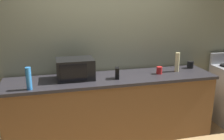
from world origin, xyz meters
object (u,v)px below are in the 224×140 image
at_px(microwave, 75,69).
at_px(mug_black, 190,65).
at_px(mug_red, 159,70).
at_px(bottle_spray_cleaner, 29,79).
at_px(bottle_hand_soap, 177,62).
at_px(cordless_phone, 117,73).

distance_m(microwave, mug_black, 1.75).
bearing_deg(mug_red, bottle_spray_cleaner, -172.71).
bearing_deg(bottle_hand_soap, mug_black, 21.50).
distance_m(cordless_phone, mug_black, 1.24).
height_order(cordless_phone, bottle_hand_soap, bottle_hand_soap).
xyz_separation_m(microwave, bottle_hand_soap, (1.46, -0.00, 0.00)).
distance_m(microwave, bottle_hand_soap, 1.46).
height_order(bottle_spray_cleaner, mug_black, bottle_spray_cleaner).
bearing_deg(microwave, mug_red, -2.65).
bearing_deg(mug_black, microwave, -176.33).
xyz_separation_m(bottle_spray_cleaner, bottle_hand_soap, (2.02, 0.27, 0.01)).
height_order(cordless_phone, mug_black, cordless_phone).
bearing_deg(bottle_spray_cleaner, microwave, 26.15).
bearing_deg(cordless_phone, microwave, 179.98).
relative_size(cordless_phone, mug_black, 1.44).
xyz_separation_m(bottle_spray_cleaner, mug_black, (2.31, 0.39, -0.08)).
relative_size(bottle_hand_soap, mug_red, 2.71).
xyz_separation_m(cordless_phone, mug_black, (1.22, 0.23, -0.02)).
height_order(bottle_spray_cleaner, mug_red, bottle_spray_cleaner).
bearing_deg(mug_red, cordless_phone, -174.01).
bearing_deg(bottle_hand_soap, mug_red, -169.91).
xyz_separation_m(microwave, bottle_spray_cleaner, (-0.56, -0.27, -0.00)).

